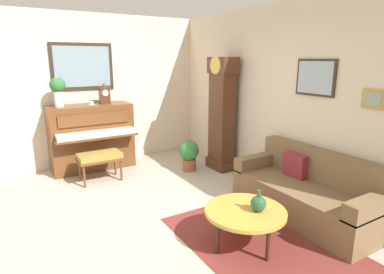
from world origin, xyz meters
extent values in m
cube|color=#B2A899|center=(0.00, 0.00, -0.05)|extent=(6.40, 6.00, 0.10)
cube|color=beige|center=(-2.60, 0.00, 1.40)|extent=(0.10, 4.90, 2.80)
cube|color=#33281E|center=(-2.54, 0.08, 1.85)|extent=(0.03, 1.10, 0.84)
cube|color=#7A93A3|center=(-2.52, 0.08, 1.85)|extent=(0.01, 0.98, 0.72)
cube|color=beige|center=(0.00, 2.40, 1.40)|extent=(5.30, 0.10, 2.80)
cube|color=#B28E3D|center=(1.55, 2.33, 1.55)|extent=(0.26, 0.03, 0.22)
cube|color=gray|center=(1.55, 2.32, 1.55)|extent=(0.20, 0.01, 0.16)
cube|color=#33281E|center=(0.75, 2.33, 1.75)|extent=(0.60, 0.03, 0.48)
cube|color=#9EB2C1|center=(0.75, 2.32, 1.75)|extent=(0.54, 0.01, 0.42)
cube|color=maroon|center=(1.25, 1.04, 0.00)|extent=(2.10, 1.50, 0.01)
cube|color=brown|center=(-2.25, 0.08, 0.59)|extent=(0.60, 1.44, 1.19)
cube|color=brown|center=(-1.82, 0.08, 0.68)|extent=(0.28, 1.38, 0.04)
cube|color=white|center=(-1.82, 0.08, 0.74)|extent=(0.26, 1.32, 0.08)
cube|color=brown|center=(-1.93, 0.08, 0.98)|extent=(0.03, 1.20, 0.20)
cube|color=brown|center=(-1.51, 0.01, 0.38)|extent=(0.42, 0.70, 0.04)
cube|color=olive|center=(-1.51, 0.01, 0.44)|extent=(0.40, 0.68, 0.08)
cylinder|color=brown|center=(-1.35, -0.29, 0.18)|extent=(0.04, 0.04, 0.36)
cylinder|color=brown|center=(-1.35, 0.31, 0.18)|extent=(0.04, 0.04, 0.36)
cylinder|color=brown|center=(-1.67, -0.29, 0.18)|extent=(0.04, 0.04, 0.36)
cylinder|color=brown|center=(-1.67, 0.31, 0.18)|extent=(0.04, 0.04, 0.36)
cube|color=#4C2B19|center=(-1.00, 2.10, 0.09)|extent=(0.52, 0.34, 0.18)
cube|color=#4C2B19|center=(-1.00, 2.10, 0.89)|extent=(0.44, 0.28, 1.78)
cube|color=#4C2B19|center=(-1.00, 2.10, 1.88)|extent=(0.52, 0.32, 0.28)
cylinder|color=gold|center=(-1.00, 1.94, 1.88)|extent=(0.30, 0.02, 0.30)
cylinder|color=gold|center=(-1.00, 2.05, 0.95)|extent=(0.03, 0.03, 0.70)
cube|color=brown|center=(1.06, 1.92, 0.21)|extent=(1.90, 0.80, 0.42)
cube|color=brown|center=(1.06, 2.22, 0.62)|extent=(1.90, 0.20, 0.44)
cube|color=brown|center=(0.20, 1.92, 0.50)|extent=(0.18, 0.80, 0.20)
cube|color=brown|center=(1.92, 1.92, 0.50)|extent=(0.18, 0.80, 0.20)
cube|color=maroon|center=(0.76, 2.06, 0.58)|extent=(0.34, 0.12, 0.32)
cylinder|color=gold|center=(1.17, 0.85, 0.39)|extent=(0.88, 0.88, 0.04)
torus|color=#3D2316|center=(1.17, 0.85, 0.39)|extent=(0.88, 0.88, 0.04)
cylinder|color=#3D2316|center=(1.17, 1.21, 0.19)|extent=(0.04, 0.04, 0.37)
cylinder|color=#3D2316|center=(1.53, 0.85, 0.19)|extent=(0.04, 0.04, 0.37)
cylinder|color=#3D2316|center=(1.17, 0.49, 0.19)|extent=(0.04, 0.04, 0.37)
cylinder|color=#3D2316|center=(0.81, 0.85, 0.19)|extent=(0.04, 0.04, 0.37)
cube|color=#4C2B19|center=(-2.23, 0.36, 1.34)|extent=(0.12, 0.18, 0.30)
cylinder|color=white|center=(-2.17, 0.36, 1.39)|extent=(0.01, 0.11, 0.11)
cone|color=#4C2B19|center=(-2.23, 0.36, 1.53)|extent=(0.10, 0.10, 0.08)
cylinder|color=silver|center=(-2.23, -0.42, 1.32)|extent=(0.15, 0.15, 0.26)
sphere|color=#2D6B33|center=(-2.23, -0.42, 1.56)|extent=(0.26, 0.26, 0.26)
cone|color=#D199B7|center=(-2.20, -0.44, 1.69)|extent=(0.06, 0.06, 0.16)
cylinder|color=#ADC6D6|center=(-2.20, 0.11, 1.19)|extent=(0.12, 0.12, 0.01)
cylinder|color=#ADC6D6|center=(-2.20, 0.11, 1.22)|extent=(0.08, 0.08, 0.06)
cylinder|color=#234C33|center=(1.26, 0.95, 0.42)|extent=(0.09, 0.09, 0.01)
sphere|color=#285638|center=(1.26, 0.95, 0.50)|extent=(0.17, 0.17, 0.17)
cylinder|color=#285638|center=(1.26, 0.95, 0.61)|extent=(0.04, 0.04, 0.08)
cylinder|color=#935138|center=(-1.19, 1.53, 0.11)|extent=(0.24, 0.24, 0.22)
sphere|color=#387F3D|center=(-1.19, 1.53, 0.38)|extent=(0.36, 0.36, 0.36)
camera|label=1|loc=(3.56, -1.25, 2.00)|focal=29.75mm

